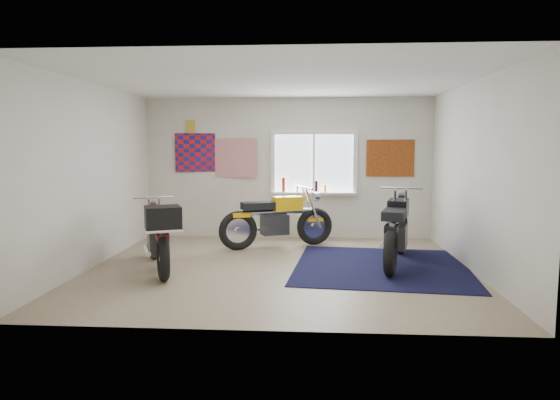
# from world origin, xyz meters

# --- Properties ---
(ground) EXTENTS (5.50, 5.50, 0.00)m
(ground) POSITION_xyz_m (0.00, 0.00, 0.00)
(ground) COLOR #9E896B
(ground) RESTS_ON ground
(room_shell) EXTENTS (5.50, 5.50, 5.50)m
(room_shell) POSITION_xyz_m (0.00, 0.00, 1.64)
(room_shell) COLOR white
(room_shell) RESTS_ON ground
(navy_rug) EXTENTS (2.74, 2.83, 0.01)m
(navy_rug) POSITION_xyz_m (1.50, 0.18, 0.01)
(navy_rug) COLOR black
(navy_rug) RESTS_ON ground
(window_assembly) EXTENTS (1.66, 0.17, 1.26)m
(window_assembly) POSITION_xyz_m (0.50, 2.47, 1.37)
(window_assembly) COLOR white
(window_assembly) RESTS_ON room_shell
(oil_bottles) EXTENTS (0.86, 0.07, 0.28)m
(oil_bottles) POSITION_xyz_m (0.24, 2.40, 1.01)
(oil_bottles) COLOR maroon
(oil_bottles) RESTS_ON window_assembly
(flag_display) EXTENTS (1.60, 0.10, 1.17)m
(flag_display) POSITION_xyz_m (-1.90, 2.48, 2.15)
(flag_display) COLOR red
(flag_display) RESTS_ON room_shell
(triumph_poster) EXTENTS (0.90, 0.03, 0.70)m
(triumph_poster) POSITION_xyz_m (1.95, 2.48, 1.55)
(triumph_poster) COLOR #A54C14
(triumph_poster) RESTS_ON room_shell
(yellow_triumph) EXTENTS (1.99, 0.98, 1.06)m
(yellow_triumph) POSITION_xyz_m (-0.14, 1.50, 0.47)
(yellow_triumph) COLOR black
(yellow_triumph) RESTS_ON ground
(black_chrome_bike) EXTENTS (0.83, 2.18, 1.14)m
(black_chrome_bike) POSITION_xyz_m (1.75, 0.37, 0.50)
(black_chrome_bike) COLOR black
(black_chrome_bike) RESTS_ON navy_rug
(maroon_tourer) EXTENTS (1.07, 1.95, 1.02)m
(maroon_tourer) POSITION_xyz_m (-1.69, -0.32, 0.53)
(maroon_tourer) COLOR black
(maroon_tourer) RESTS_ON ground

